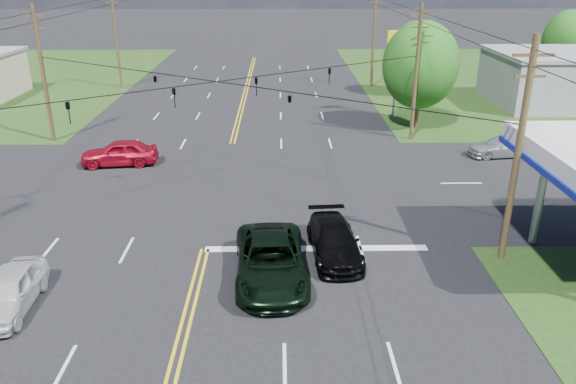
{
  "coord_description": "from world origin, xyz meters",
  "views": [
    {
      "loc": [
        3.38,
        -18.4,
        11.86
      ],
      "look_at": [
        3.76,
        6.0,
        1.96
      ],
      "focal_mm": 35.0,
      "sensor_mm": 36.0,
      "label": 1
    }
  ],
  "objects_px": {
    "suv_black": "(334,241)",
    "pickup_white": "(8,291)",
    "pole_nw": "(43,73)",
    "tree_right_a": "(420,65)",
    "pole_left_far": "(116,36)",
    "tree_far_r": "(569,39)",
    "retail_ne": "(573,80)",
    "pole_se": "(518,151)",
    "tree_right_b": "(416,51)",
    "pole_ne": "(416,72)",
    "pole_right_far": "(374,36)",
    "pickup_dkgreen": "(271,261)"
  },
  "relations": [
    {
      "from": "tree_far_r",
      "to": "suv_black",
      "type": "bearing_deg",
      "value": -126.2
    },
    {
      "from": "pole_ne",
      "to": "tree_right_b",
      "type": "height_order",
      "value": "pole_ne"
    },
    {
      "from": "pole_right_far",
      "to": "tree_right_a",
      "type": "relative_size",
      "value": 1.22
    },
    {
      "from": "tree_right_b",
      "to": "tree_far_r",
      "type": "xyz_separation_m",
      "value": [
        17.5,
        6.0,
        0.33
      ]
    },
    {
      "from": "suv_black",
      "to": "pickup_white",
      "type": "relative_size",
      "value": 1.13
    },
    {
      "from": "pole_nw",
      "to": "tree_far_r",
      "type": "relative_size",
      "value": 1.25
    },
    {
      "from": "pole_ne",
      "to": "pole_left_far",
      "type": "xyz_separation_m",
      "value": [
        -26.0,
        19.0,
        0.25
      ]
    },
    {
      "from": "pole_se",
      "to": "pickup_white",
      "type": "xyz_separation_m",
      "value": [
        -19.62,
        -3.53,
        -4.17
      ]
    },
    {
      "from": "pole_ne",
      "to": "pickup_white",
      "type": "distance_m",
      "value": 29.43
    },
    {
      "from": "pole_nw",
      "to": "suv_black",
      "type": "xyz_separation_m",
      "value": [
        18.73,
        -17.62,
        -4.2
      ]
    },
    {
      "from": "pole_se",
      "to": "pole_ne",
      "type": "distance_m",
      "value": 18.0
    },
    {
      "from": "pole_right_far",
      "to": "suv_black",
      "type": "xyz_separation_m",
      "value": [
        -7.27,
        -36.62,
        -4.45
      ]
    },
    {
      "from": "retail_ne",
      "to": "tree_right_b",
      "type": "distance_m",
      "value": 14.22
    },
    {
      "from": "tree_right_a",
      "to": "tree_far_r",
      "type": "height_order",
      "value": "tree_right_a"
    },
    {
      "from": "pole_ne",
      "to": "suv_black",
      "type": "bearing_deg",
      "value": -112.42
    },
    {
      "from": "retail_ne",
      "to": "pole_ne",
      "type": "bearing_deg",
      "value": -147.09
    },
    {
      "from": "pole_nw",
      "to": "pickup_dkgreen",
      "type": "distance_m",
      "value": 25.6
    },
    {
      "from": "pole_se",
      "to": "pole_right_far",
      "type": "distance_m",
      "value": 37.0
    },
    {
      "from": "pole_se",
      "to": "pickup_white",
      "type": "height_order",
      "value": "pole_se"
    },
    {
      "from": "pole_nw",
      "to": "pole_left_far",
      "type": "relative_size",
      "value": 0.95
    },
    {
      "from": "retail_ne",
      "to": "pole_left_far",
      "type": "distance_m",
      "value": 43.84
    },
    {
      "from": "suv_black",
      "to": "pickup_white",
      "type": "bearing_deg",
      "value": -166.82
    },
    {
      "from": "pole_ne",
      "to": "pickup_dkgreen",
      "type": "xyz_separation_m",
      "value": [
        -10.0,
        -19.57,
        -4.07
      ]
    },
    {
      "from": "pole_ne",
      "to": "tree_far_r",
      "type": "xyz_separation_m",
      "value": [
        21.0,
        21.0,
        -0.37
      ]
    },
    {
      "from": "pole_right_far",
      "to": "pickup_dkgreen",
      "type": "bearing_deg",
      "value": -104.54
    },
    {
      "from": "pickup_dkgreen",
      "to": "tree_right_a",
      "type": "bearing_deg",
      "value": 60.95
    },
    {
      "from": "tree_right_b",
      "to": "pickup_dkgreen",
      "type": "height_order",
      "value": "tree_right_b"
    },
    {
      "from": "pole_right_far",
      "to": "pickup_white",
      "type": "height_order",
      "value": "pole_right_far"
    },
    {
      "from": "pole_left_far",
      "to": "suv_black",
      "type": "xyz_separation_m",
      "value": [
        18.73,
        -36.62,
        -4.45
      ]
    },
    {
      "from": "pole_nw",
      "to": "pickup_white",
      "type": "distance_m",
      "value": 22.84
    },
    {
      "from": "pole_nw",
      "to": "pole_ne",
      "type": "relative_size",
      "value": 1.0
    },
    {
      "from": "pole_se",
      "to": "suv_black",
      "type": "xyz_separation_m",
      "value": [
        -7.27,
        0.38,
        -4.2
      ]
    },
    {
      "from": "retail_ne",
      "to": "pickup_white",
      "type": "xyz_separation_m",
      "value": [
        -36.62,
        -32.53,
        -1.46
      ]
    },
    {
      "from": "pole_se",
      "to": "tree_right_b",
      "type": "distance_m",
      "value": 33.19
    },
    {
      "from": "pole_nw",
      "to": "pickup_white",
      "type": "relative_size",
      "value": 2.18
    },
    {
      "from": "pole_left_far",
      "to": "pickup_dkgreen",
      "type": "bearing_deg",
      "value": -67.47
    },
    {
      "from": "suv_black",
      "to": "pole_right_far",
      "type": "bearing_deg",
      "value": 74.39
    },
    {
      "from": "pole_nw",
      "to": "pickup_dkgreen",
      "type": "height_order",
      "value": "pole_nw"
    },
    {
      "from": "tree_far_r",
      "to": "suv_black",
      "type": "height_order",
      "value": "tree_far_r"
    },
    {
      "from": "pole_se",
      "to": "suv_black",
      "type": "relative_size",
      "value": 1.93
    },
    {
      "from": "tree_right_a",
      "to": "tree_right_b",
      "type": "relative_size",
      "value": 1.15
    },
    {
      "from": "retail_ne",
      "to": "suv_black",
      "type": "xyz_separation_m",
      "value": [
        -24.27,
        -28.62,
        -1.49
      ]
    },
    {
      "from": "tree_right_a",
      "to": "pickup_dkgreen",
      "type": "relative_size",
      "value": 1.35
    },
    {
      "from": "pole_ne",
      "to": "pole_right_far",
      "type": "height_order",
      "value": "pole_right_far"
    },
    {
      "from": "pole_nw",
      "to": "pole_right_far",
      "type": "height_order",
      "value": "pole_right_far"
    },
    {
      "from": "tree_far_r",
      "to": "pole_ne",
      "type": "bearing_deg",
      "value": -135.0
    },
    {
      "from": "pole_nw",
      "to": "tree_right_a",
      "type": "xyz_separation_m",
      "value": [
        27.0,
        3.0,
        -0.05
      ]
    },
    {
      "from": "pole_right_far",
      "to": "pickup_white",
      "type": "distance_m",
      "value": 45.25
    },
    {
      "from": "pole_left_far",
      "to": "pickup_dkgreen",
      "type": "height_order",
      "value": "pole_left_far"
    },
    {
      "from": "pole_se",
      "to": "pole_nw",
      "type": "bearing_deg",
      "value": 145.3
    }
  ]
}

